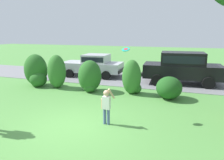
# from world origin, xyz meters

# --- Properties ---
(ground_plane) EXTENTS (80.00, 80.00, 0.00)m
(ground_plane) POSITION_xyz_m (0.00, 0.00, 0.00)
(ground_plane) COLOR #518E42
(driveway_strip) EXTENTS (28.00, 4.40, 0.02)m
(driveway_strip) POSITION_xyz_m (0.00, 7.85, 0.01)
(driveway_strip) COLOR slate
(driveway_strip) RESTS_ON ground
(shrub_near_tree) EXTENTS (1.50, 1.36, 1.84)m
(shrub_near_tree) POSITION_xyz_m (-4.83, 4.41, 0.82)
(shrub_near_tree) COLOR #286023
(shrub_near_tree) RESTS_ON ground
(shrub_centre_left) EXTENTS (1.03, 0.98, 1.86)m
(shrub_centre_left) POSITION_xyz_m (-3.40, 4.34, 0.93)
(shrub_centre_left) COLOR #33702B
(shrub_centre_left) RESTS_ON ground
(shrub_centre) EXTENTS (1.20, 1.32, 1.66)m
(shrub_centre) POSITION_xyz_m (-1.33, 4.26, 0.77)
(shrub_centre) COLOR #286023
(shrub_centre) RESTS_ON ground
(shrub_centre_right) EXTENTS (0.97, 0.91, 1.75)m
(shrub_centre_right) POSITION_xyz_m (0.89, 4.52, 0.81)
(shrub_centre_right) COLOR #33702B
(shrub_centre_right) RESTS_ON ground
(shrub_far_end) EXTENTS (1.21, 1.34, 1.06)m
(shrub_far_end) POSITION_xyz_m (2.72, 4.29, 0.49)
(shrub_far_end) COLOR #1E511C
(shrub_far_end) RESTS_ON ground
(parked_sedan) EXTENTS (4.50, 2.30, 1.56)m
(parked_sedan) POSITION_xyz_m (-2.77, 7.97, 0.85)
(parked_sedan) COLOR silver
(parked_sedan) RESTS_ON ground
(parked_suv) EXTENTS (4.82, 2.35, 1.92)m
(parked_suv) POSITION_xyz_m (3.20, 7.60, 1.08)
(parked_suv) COLOR black
(parked_suv) RESTS_ON ground
(child_thrower) EXTENTS (0.46, 0.25, 1.29)m
(child_thrower) POSITION_xyz_m (0.99, 0.56, 0.72)
(child_thrower) COLOR #4C608C
(child_thrower) RESTS_ON ground
(frisbee) EXTENTS (0.29, 0.27, 0.15)m
(frisbee) POSITION_xyz_m (1.40, 1.39, 2.51)
(frisbee) COLOR #1EB7B2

